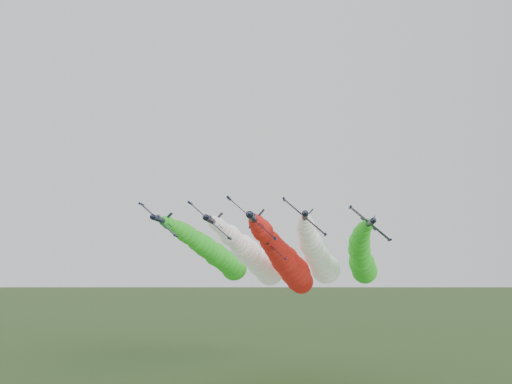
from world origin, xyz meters
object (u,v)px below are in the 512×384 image
jet_inner_right (319,257)px  jet_inner_left (256,259)px  jet_lead (287,261)px  jet_outer_left (217,255)px  jet_trail (292,272)px  jet_outer_right (362,259)px

jet_inner_right → jet_inner_left: bearing=-177.9°
jet_lead → jet_outer_left: jet_outer_left is taller
jet_inner_left → jet_trail: size_ratio=1.00×
jet_outer_right → jet_trail: (-20.54, 6.52, -3.66)m
jet_inner_right → jet_outer_left: (-29.93, 7.90, 0.67)m
jet_lead → jet_inner_left: size_ratio=0.99×
jet_inner_right → jet_outer_left: jet_outer_left is taller
jet_lead → jet_outer_right: size_ratio=0.99×
jet_lead → jet_trail: 27.52m
jet_lead → jet_inner_left: (-8.90, 11.35, 0.82)m
jet_lead → jet_inner_right: jet_inner_right is taller
jet_outer_left → jet_trail: bearing=18.5°
jet_lead → jet_outer_right: bearing=44.2°
jet_outer_right → jet_lead: bearing=-135.8°
jet_outer_left → jet_trail: size_ratio=1.00×
jet_lead → jet_outer_left: 29.32m
jet_lead → jet_outer_left: size_ratio=0.99×
jet_lead → jet_inner_left: bearing=128.1°
jet_outer_left → jet_trail: jet_outer_left is taller
jet_outer_right → jet_trail: size_ratio=1.00×
jet_inner_left → jet_trail: (9.80, 16.02, -3.56)m
jet_inner_right → jet_outer_right: size_ratio=1.00×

